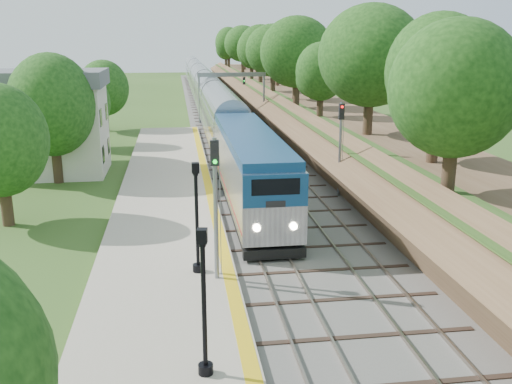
{
  "coord_description": "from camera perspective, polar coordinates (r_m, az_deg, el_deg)",
  "views": [
    {
      "loc": [
        -4.39,
        -15.54,
        10.49
      ],
      "look_at": [
        -0.5,
        12.24,
        2.8
      ],
      "focal_mm": 40.0,
      "sensor_mm": 36.0,
      "label": 1
    }
  ],
  "objects": [
    {
      "name": "ground",
      "position": [
        19.25,
        6.88,
        -17.8
      ],
      "size": [
        320.0,
        320.0,
        0.0
      ],
      "primitive_type": "plane",
      "color": "#2D4C19",
      "rests_on": "ground"
    },
    {
      "name": "station_building",
      "position": [
        46.97,
        -19.84,
        6.6
      ],
      "size": [
        8.6,
        6.6,
        8.0
      ],
      "color": "beige",
      "rests_on": "ground"
    },
    {
      "name": "signal_platform",
      "position": [
        23.74,
        -4.08,
        -0.18
      ],
      "size": [
        0.36,
        0.29,
        6.14
      ],
      "color": "slate",
      "rests_on": "platform"
    },
    {
      "name": "train",
      "position": [
        86.44,
        -5.11,
        9.85
      ],
      "size": [
        3.1,
        124.38,
        4.56
      ],
      "color": "black",
      "rests_on": "trackbed"
    },
    {
      "name": "signal_farside",
      "position": [
        37.83,
        8.44,
        5.21
      ],
      "size": [
        0.34,
        0.27,
        6.26
      ],
      "color": "slate",
      "rests_on": "ground"
    },
    {
      "name": "yellow_stripe",
      "position": [
        33.18,
        -4.07,
        -2.44
      ],
      "size": [
        0.55,
        68.0,
        0.01
      ],
      "primitive_type": "cube",
      "color": "gold",
      "rests_on": "platform"
    },
    {
      "name": "platform",
      "position": [
        33.18,
        -8.99,
        -2.94
      ],
      "size": [
        6.4,
        68.0,
        0.38
      ],
      "primitive_type": "cube",
      "color": "#A39A83",
      "rests_on": "ground"
    },
    {
      "name": "lamppost_mid",
      "position": [
        17.56,
        -5.2,
        -11.81
      ],
      "size": [
        0.47,
        0.47,
        4.74
      ],
      "color": "black",
      "rests_on": "platform"
    },
    {
      "name": "embankment",
      "position": [
        77.43,
        3.08,
        8.98
      ],
      "size": [
        10.64,
        170.0,
        11.7
      ],
      "color": "brown",
      "rests_on": "ground"
    },
    {
      "name": "trees_behind_platform",
      "position": [
        37.31,
        -18.42,
        5.36
      ],
      "size": [
        7.82,
        53.32,
        7.21
      ],
      "color": "#332316",
      "rests_on": "ground"
    },
    {
      "name": "signal_gantry",
      "position": [
        71.09,
        -2.46,
        10.74
      ],
      "size": [
        8.4,
        0.38,
        6.2
      ],
      "color": "slate",
      "rests_on": "ground"
    },
    {
      "name": "trackbed",
      "position": [
        76.52,
        -3.14,
        7.48
      ],
      "size": [
        9.5,
        170.0,
        0.28
      ],
      "color": "#4C4944",
      "rests_on": "ground"
    },
    {
      "name": "lamppost_far",
      "position": [
        24.93,
        -5.92,
        -3.22
      ],
      "size": [
        0.49,
        0.49,
        4.95
      ],
      "color": "black",
      "rests_on": "platform"
    }
  ]
}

